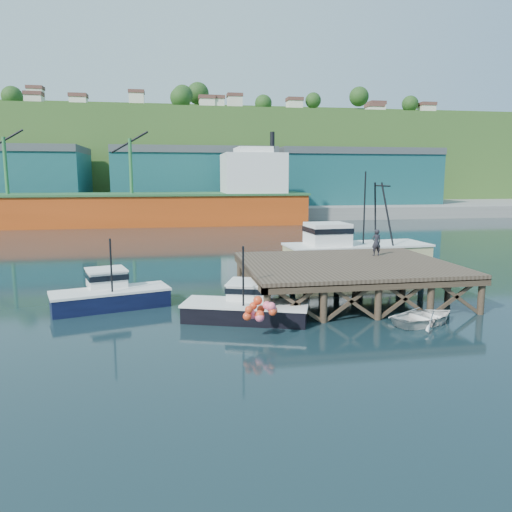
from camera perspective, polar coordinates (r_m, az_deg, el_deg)
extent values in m
plane|color=black|center=(28.91, -0.17, -5.20)|extent=(300.00, 300.00, 0.00)
cube|color=brown|center=(29.90, 10.28, -0.95)|extent=(12.00, 10.00, 0.25)
cube|color=#473828|center=(25.54, 14.01, -3.37)|extent=(12.00, 0.30, 0.35)
cylinder|color=#473828|center=(24.21, 1.26, -6.10)|extent=(0.36, 0.36, 2.60)
cylinder|color=#473828|center=(28.63, 24.33, -4.53)|extent=(0.36, 0.36, 2.60)
cylinder|color=#473828|center=(33.24, -1.88, -1.90)|extent=(0.36, 0.36, 2.60)
cylinder|color=#473828|center=(36.59, 16.09, -1.24)|extent=(0.36, 0.36, 2.60)
cube|color=gray|center=(97.92, -7.17, 5.46)|extent=(160.00, 40.00, 2.00)
cube|color=#1B5359|center=(92.73, -7.09, 8.66)|extent=(28.00, 16.00, 9.00)
cube|color=#1B5359|center=(98.92, 10.75, 8.59)|extent=(30.00, 16.00, 9.00)
cube|color=#C34412|center=(76.12, -15.45, 5.07)|extent=(55.00, 9.50, 4.40)
cube|color=#26592D|center=(76.00, -15.52, 6.80)|extent=(55.50, 10.00, 0.30)
cube|color=silver|center=(76.68, -0.37, 9.39)|extent=(9.00, 9.00, 6.00)
cube|color=silver|center=(76.76, -0.38, 11.85)|extent=(5.00, 7.00, 1.20)
cylinder|color=black|center=(77.42, 1.87, 13.08)|extent=(0.70, 0.70, 2.50)
cube|color=#2D511E|center=(127.75, -7.95, 10.77)|extent=(220.00, 50.00, 22.00)
cube|color=black|center=(28.51, -16.27, -4.80)|extent=(6.51, 3.83, 0.95)
cube|color=silver|center=(28.40, -16.31, -3.82)|extent=(6.64, 3.90, 0.13)
cube|color=silver|center=(29.37, -16.72, -2.51)|extent=(2.47, 2.47, 0.95)
cube|color=black|center=(29.33, -16.74, -2.11)|extent=(2.61, 2.61, 0.32)
cylinder|color=black|center=(27.52, -16.23, -1.13)|extent=(0.10, 0.10, 2.96)
cube|color=black|center=(25.09, -1.20, -6.45)|extent=(6.50, 4.11, 0.84)
cube|color=silver|center=(24.97, -1.20, -5.47)|extent=(6.63, 4.19, 0.11)
cube|color=silver|center=(25.92, -0.78, -4.00)|extent=(2.58, 2.58, 0.84)
cube|color=black|center=(25.88, -0.78, -3.60)|extent=(2.72, 2.72, 0.28)
cylinder|color=black|center=(24.05, -1.47, -2.41)|extent=(0.10, 0.10, 3.00)
sphere|color=#FF5D79|center=(22.40, -0.61, -6.74)|extent=(0.39, 0.39, 0.39)
sphere|color=#FF5D79|center=(22.67, 1.43, -6.05)|extent=(0.39, 0.39, 0.39)
sphere|color=red|center=(22.11, 0.72, -5.94)|extent=(0.39, 0.39, 0.39)
cube|color=#C4BC7F|center=(39.89, 11.44, -0.08)|extent=(11.24, 4.53, 1.80)
cube|color=silver|center=(39.75, 11.48, 1.28)|extent=(11.45, 4.74, 0.15)
cube|color=silver|center=(38.80, 8.07, 2.45)|extent=(3.18, 3.00, 1.80)
cube|color=black|center=(38.76, 8.09, 3.03)|extent=(3.29, 3.10, 0.40)
cylinder|color=black|center=(39.67, 12.28, 5.09)|extent=(0.12, 0.12, 6.00)
imported|color=silver|center=(25.85, 18.78, -6.58)|extent=(4.26, 3.62, 0.75)
imported|color=black|center=(32.67, 13.58, 1.51)|extent=(0.64, 0.44, 1.69)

